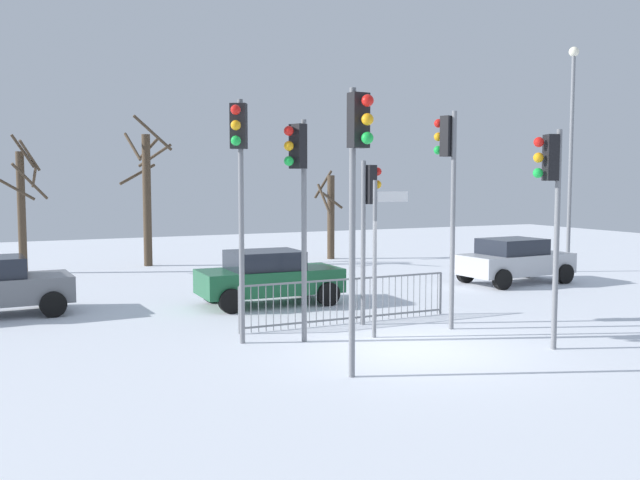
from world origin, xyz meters
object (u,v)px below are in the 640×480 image
object	(u,v)px
car_silver_mid	(514,260)
traffic_light_rear_right	(299,180)
direction_sign_post	(377,250)
street_lamp	(571,139)
car_green_near	(268,276)
bare_tree_centre	(147,193)
traffic_light_mid_right	(357,167)
traffic_light_rear_left	(239,166)
traffic_light_mid_left	(448,171)
traffic_light_foreground_right	(551,189)
bare_tree_right	(330,214)
traffic_light_foreground_left	(368,205)
bare_tree_left	(22,206)

from	to	relation	value
car_silver_mid	traffic_light_rear_right	bearing A→B (deg)	-157.45
traffic_light_rear_right	direction_sign_post	size ratio (longest dim) A/B	1.37
street_lamp	car_silver_mid	bearing A→B (deg)	-159.02
car_green_near	bare_tree_centre	size ratio (longest dim) A/B	0.66
traffic_light_mid_right	traffic_light_rear_left	size ratio (longest dim) A/B	0.98
traffic_light_mid_left	bare_tree_centre	xyz separation A→B (m)	(-3.65, 14.75, -0.71)
traffic_light_mid_left	traffic_light_mid_right	bearing A→B (deg)	-165.99
traffic_light_rear_left	traffic_light_foreground_right	distance (m)	6.18
car_silver_mid	bare_tree_right	size ratio (longest dim) A/B	1.03
traffic_light_rear_left	street_lamp	bearing A→B (deg)	-126.64
traffic_light_mid_left	car_silver_mid	xyz separation A→B (m)	(6.16, 4.84, -2.81)
traffic_light_foreground_left	traffic_light_rear_left	bearing A→B (deg)	-87.96
traffic_light_foreground_left	traffic_light_foreground_right	size ratio (longest dim) A/B	0.88
traffic_light_mid_right	bare_tree_left	xyz separation A→B (m)	(-4.36, 17.11, -1.14)
traffic_light_foreground_right	bare_tree_right	bearing A→B (deg)	8.47
traffic_light_rear_left	bare_tree_right	size ratio (longest dim) A/B	1.32
traffic_light_rear_right	bare_tree_left	size ratio (longest dim) A/B	0.93
traffic_light_rear_right	bare_tree_centre	world-z (taller)	bare_tree_centre
traffic_light_mid_left	traffic_light_rear_right	bearing A→B (deg)	156.21
traffic_light_rear_left	bare_tree_left	size ratio (longest dim) A/B	1.00
bare_tree_right	car_silver_mid	bearing A→B (deg)	-76.06
traffic_light_foreground_right	traffic_light_foreground_left	bearing A→B (deg)	47.84
direction_sign_post	bare_tree_centre	world-z (taller)	bare_tree_centre
car_silver_mid	traffic_light_foreground_right	bearing A→B (deg)	-130.14
car_green_near	car_silver_mid	distance (m)	8.70
traffic_light_mid_right	street_lamp	world-z (taller)	street_lamp
traffic_light_rear_right	bare_tree_right	size ratio (longest dim) A/B	1.21
direction_sign_post	traffic_light_rear_left	bearing A→B (deg)	176.65
traffic_light_foreground_right	traffic_light_mid_right	bearing A→B (deg)	112.59
bare_tree_left	bare_tree_centre	bearing A→B (deg)	4.85
traffic_light_foreground_left	bare_tree_right	distance (m)	13.76
car_green_near	street_lamp	size ratio (longest dim) A/B	0.47
traffic_light_rear_right	car_silver_mid	world-z (taller)	traffic_light_rear_right
traffic_light_rear_right	car_silver_mid	xyz separation A→B (m)	(9.77, 4.71, -2.60)
traffic_light_rear_right	car_green_near	xyz separation A→B (m)	(1.07, 4.49, -2.60)
traffic_light_mid_right	bare_tree_left	world-z (taller)	bare_tree_left
direction_sign_post	street_lamp	bearing A→B (deg)	36.95
direction_sign_post	bare_tree_left	distance (m)	15.81
car_silver_mid	bare_tree_centre	world-z (taller)	bare_tree_centre
traffic_light_foreground_left	car_silver_mid	xyz separation A→B (m)	(7.53, 3.64, -2.03)
traffic_light_foreground_left	car_green_near	xyz separation A→B (m)	(-1.17, 3.42, -2.03)
traffic_light_rear_right	direction_sign_post	distance (m)	2.28
traffic_light_foreground_left	bare_tree_left	size ratio (longest dim) A/B	0.77
traffic_light_foreground_left	bare_tree_left	bearing A→B (deg)	-162.84
traffic_light_foreground_right	street_lamp	size ratio (longest dim) A/B	0.54
car_green_near	car_silver_mid	world-z (taller)	same
street_lamp	bare_tree_right	bearing A→B (deg)	128.34
traffic_light_mid_left	traffic_light_rear_right	distance (m)	3.61
bare_tree_right	car_green_near	bearing A→B (deg)	-124.90
traffic_light_rear_right	car_green_near	world-z (taller)	traffic_light_rear_right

